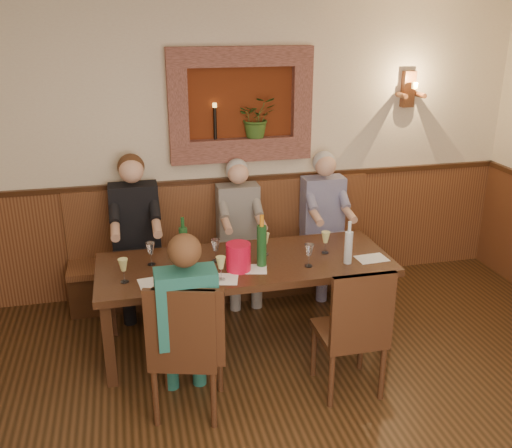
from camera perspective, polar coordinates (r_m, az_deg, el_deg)
The scene contains 28 objects.
room_shell at distance 2.61m, azimuth 7.40°, elevation 2.95°, with size 6.04×6.04×2.82m.
wainscoting at distance 3.24m, azimuth 6.30°, elevation -19.57°, with size 6.02×6.02×1.15m.
wall_niche at distance 5.46m, azimuth -1.08°, elevation 11.34°, with size 1.36×0.30×1.06m.
wall_sconce at distance 6.00m, azimuth 15.05°, elevation 12.80°, with size 0.25×0.20×0.35m.
dining_table at distance 4.71m, azimuth -1.05°, elevation -4.58°, with size 2.40×0.90×0.75m.
bench at distance 5.70m, azimuth -3.03°, elevation -3.85°, with size 3.00×0.45×1.11m.
chair_near_left at distance 4.14m, azimuth -6.80°, elevation -14.56°, with size 0.57×0.57×1.04m.
chair_near_right at distance 4.37m, azimuth 9.25°, elevation -12.68°, with size 0.46×0.46×1.03m.
person_bench_left at distance 5.42m, azimuth -11.78°, elevation -2.30°, with size 0.44×0.54×1.48m.
person_bench_mid at distance 5.53m, azimuth -1.62°, elevation -1.89°, with size 0.40×0.49×1.38m.
person_bench_right at distance 5.75m, azimuth 6.86°, elevation -1.02°, with size 0.41×0.51×1.41m.
person_chair_front at distance 4.01m, azimuth -6.90°, elevation -11.35°, with size 0.40×0.49×1.38m.
spittoon_bucket at distance 4.49m, azimuth -1.77°, elevation -3.31°, with size 0.20×0.20×0.22m, color red.
wine_bottle_green_a at distance 4.53m, azimuth 0.57°, elevation -2.10°, with size 0.09×0.09×0.43m.
wine_bottle_green_b at distance 4.66m, azimuth -7.26°, elevation -1.96°, with size 0.08×0.08×0.38m.
water_bottle at distance 4.65m, azimuth 9.22°, elevation -2.23°, with size 0.07×0.07×0.36m.
tasting_sheet_a at distance 4.38m, azimuth -9.53°, elevation -5.78°, with size 0.32×0.23×0.00m, color white.
tasting_sheet_b at distance 4.54m, azimuth -0.58°, elevation -4.53°, with size 0.26×0.19×0.00m, color white.
tasting_sheet_c at distance 4.82m, azimuth 11.49°, elevation -3.40°, with size 0.25×0.18×0.00m, color white.
tasting_sheet_d at distance 4.39m, azimuth -3.69°, elevation -5.50°, with size 0.28×0.20×0.00m, color white.
wine_glass_0 at distance 4.57m, azimuth 5.32°, elevation -3.14°, with size 0.08×0.08×0.19m, color white, non-canonical shape.
wine_glass_1 at distance 4.66m, azimuth -10.47°, elevation -2.95°, with size 0.08×0.08×0.19m, color white, non-canonical shape.
wine_glass_2 at distance 4.40m, azimuth -13.10°, elevation -4.57°, with size 0.08×0.08×0.19m, color #D2D37E, non-canonical shape.
wine_glass_3 at distance 4.44m, azimuth -7.41°, elevation -3.99°, with size 0.08×0.08×0.19m, color #D2D37E, non-canonical shape.
wine_glass_4 at distance 4.84m, azimuth 6.96°, elevation -1.85°, with size 0.08×0.08×0.19m, color #D2D37E, non-canonical shape.
wine_glass_5 at distance 4.77m, azimuth 0.91°, elevation -2.01°, with size 0.08×0.08×0.19m, color #D2D37E, non-canonical shape.
wine_glass_6 at distance 4.33m, azimuth -3.53°, elevation -4.47°, with size 0.08×0.08×0.19m, color #D2D37E, non-canonical shape.
wine_glass_7 at distance 4.65m, azimuth -4.07°, elevation -2.66°, with size 0.08×0.08×0.19m, color white, non-canonical shape.
Camera 1 is at (-0.89, -2.33, 2.66)m, focal length 40.00 mm.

